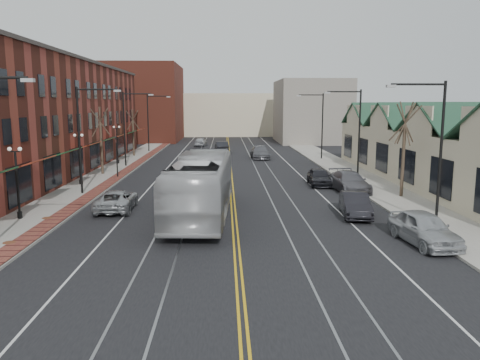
{
  "coord_description": "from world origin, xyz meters",
  "views": [
    {
      "loc": [
        -0.54,
        -19.57,
        6.92
      ],
      "look_at": [
        0.43,
        10.42,
        2.0
      ],
      "focal_mm": 35.0,
      "sensor_mm": 36.0,
      "label": 1
    }
  ],
  "objects": [
    {
      "name": "parked_car_b",
      "position": [
        7.5,
        8.45,
        0.74
      ],
      "size": [
        2.13,
        4.65,
        1.48
      ],
      "primitive_type": "imported",
      "rotation": [
        0.0,
        0.0,
        -0.13
      ],
      "color": "black",
      "rests_on": "ground"
    },
    {
      "name": "lamppost_l_2",
      "position": [
        -12.8,
        20.0,
        2.2
      ],
      "size": [
        0.84,
        0.28,
        4.27
      ],
      "color": "black",
      "rests_on": "sidewalk_left"
    },
    {
      "name": "streetlight_r_0",
      "position": [
        11.05,
        6.0,
        5.03
      ],
      "size": [
        3.33,
        0.25,
        8.0
      ],
      "color": "black",
      "rests_on": "sidewalk_right"
    },
    {
      "name": "streetlight_r_2",
      "position": [
        11.05,
        38.0,
        5.03
      ],
      "size": [
        3.33,
        0.25,
        8.0
      ],
      "color": "black",
      "rests_on": "sidewalk_right"
    },
    {
      "name": "backdrop_left",
      "position": [
        -16.0,
        70.0,
        7.0
      ],
      "size": [
        14.0,
        18.0,
        14.0
      ],
      "primitive_type": "cube",
      "color": "maroon",
      "rests_on": "ground"
    },
    {
      "name": "distant_car_right",
      "position": [
        3.92,
        39.45,
        0.79
      ],
      "size": [
        2.42,
        5.52,
        1.58
      ],
      "primitive_type": "imported",
      "rotation": [
        0.0,
        0.0,
        0.04
      ],
      "color": "#5A5A60",
      "rests_on": "ground"
    },
    {
      "name": "transit_bus",
      "position": [
        -2.0,
        8.93,
        1.89
      ],
      "size": [
        3.9,
        13.73,
        3.78
      ],
      "primitive_type": "imported",
      "rotation": [
        0.0,
        0.0,
        3.09
      ],
      "color": "#B8B8BA",
      "rests_on": "ground"
    },
    {
      "name": "tree_left_far",
      "position": [
        -12.5,
        42.0,
        3.28
      ],
      "size": [
        1.66,
        1.28,
        6.02
      ],
      "color": "#382B21",
      "rests_on": "sidewalk_left"
    },
    {
      "name": "parked_car_a",
      "position": [
        9.3,
        2.56,
        0.82
      ],
      "size": [
        2.47,
        5.02,
        1.65
      ],
      "primitive_type": "imported",
      "rotation": [
        0.0,
        0.0,
        0.11
      ],
      "color": "#A8ABAF",
      "rests_on": "ground"
    },
    {
      "name": "sidewalk_right",
      "position": [
        12.0,
        20.0,
        0.07
      ],
      "size": [
        4.0,
        120.0,
        0.15
      ],
      "primitive_type": "cube",
      "color": "gray",
      "rests_on": "ground"
    },
    {
      "name": "parked_car_d",
      "position": [
        7.5,
        19.55,
        0.74
      ],
      "size": [
        1.91,
        4.4,
        1.48
      ],
      "primitive_type": "imported",
      "rotation": [
        0.0,
        0.0,
        -0.04
      ],
      "color": "black",
      "rests_on": "ground"
    },
    {
      "name": "distant_car_far",
      "position": [
        -4.48,
        56.81,
        0.72
      ],
      "size": [
        2.14,
        4.41,
        1.45
      ],
      "primitive_type": "imported",
      "rotation": [
        0.0,
        0.0,
        3.04
      ],
      "color": "#A2A5A9",
      "rests_on": "ground"
    },
    {
      "name": "backdrop_right",
      "position": [
        15.0,
        65.0,
        5.5
      ],
      "size": [
        12.0,
        16.0,
        11.0
      ],
      "primitive_type": "cube",
      "color": "slate",
      "rests_on": "ground"
    },
    {
      "name": "sidewalk_left",
      "position": [
        -12.0,
        20.0,
        0.07
      ],
      "size": [
        4.0,
        120.0,
        0.15
      ],
      "primitive_type": "cube",
      "color": "gray",
      "rests_on": "ground"
    },
    {
      "name": "tree_right_mid",
      "position": [
        12.5,
        14.0,
        3.75
      ],
      "size": [
        1.9,
        1.46,
        6.93
      ],
      "color": "#382B21",
      "rests_on": "sidewalk_right"
    },
    {
      "name": "parked_car_c",
      "position": [
        9.3,
        16.53,
        0.8
      ],
      "size": [
        2.54,
        5.63,
        1.6
      ],
      "primitive_type": "imported",
      "rotation": [
        0.0,
        0.0,
        0.05
      ],
      "color": "#5F5D64",
      "rests_on": "ground"
    },
    {
      "name": "manhole_far",
      "position": [
        -11.2,
        8.0,
        0.16
      ],
      "size": [
        0.6,
        0.6,
        0.02
      ],
      "primitive_type": "cylinder",
      "color": "#592D19",
      "rests_on": "sidewalk_left"
    },
    {
      "name": "building_right",
      "position": [
        18.0,
        20.0,
        2.3
      ],
      "size": [
        8.0,
        36.0,
        4.6
      ],
      "primitive_type": "cube",
      "color": "beige",
      "rests_on": "ground"
    },
    {
      "name": "streetlight_r_1",
      "position": [
        11.05,
        22.0,
        5.03
      ],
      "size": [
        3.33,
        0.25,
        8.0
      ],
      "color": "black",
      "rests_on": "sidewalk_right"
    },
    {
      "name": "lamppost_l_3",
      "position": [
        -12.8,
        34.0,
        2.2
      ],
      "size": [
        0.84,
        0.28,
        4.27
      ],
      "color": "black",
      "rests_on": "sidewalk_left"
    },
    {
      "name": "traffic_signal",
      "position": [
        -10.6,
        24.0,
        2.35
      ],
      "size": [
        0.18,
        0.15,
        3.8
      ],
      "color": "black",
      "rests_on": "sidewalk_left"
    },
    {
      "name": "manhole_mid",
      "position": [
        -11.2,
        3.0,
        0.16
      ],
      "size": [
        0.6,
        0.6,
        0.02
      ],
      "primitive_type": "cylinder",
      "color": "#592D19",
      "rests_on": "sidewalk_left"
    },
    {
      "name": "distant_car_left",
      "position": [
        -1.0,
        46.92,
        0.8
      ],
      "size": [
        2.12,
        4.98,
        1.6
      ],
      "primitive_type": "imported",
      "rotation": [
        0.0,
        0.0,
        3.23
      ],
      "color": "black",
      "rests_on": "ground"
    },
    {
      "name": "tree_left_near",
      "position": [
        -12.5,
        26.0,
        3.51
      ],
      "size": [
        1.78,
        1.37,
        6.48
      ],
      "color": "#382B21",
      "rests_on": "sidewalk_left"
    },
    {
      "name": "lamppost_l_1",
      "position": [
        -12.8,
        8.0,
        2.2
      ],
      "size": [
        0.84,
        0.28,
        4.27
      ],
      "color": "black",
      "rests_on": "sidewalk_left"
    },
    {
      "name": "streetlight_l_2",
      "position": [
        -11.05,
        32.0,
        5.03
      ],
      "size": [
        3.33,
        0.25,
        8.0
      ],
      "color": "black",
      "rests_on": "sidewalk_left"
    },
    {
      "name": "parked_suv",
      "position": [
        -7.65,
        10.58,
        0.69
      ],
      "size": [
        2.47,
        5.03,
        1.38
      ],
      "primitive_type": "imported",
      "rotation": [
        0.0,
        0.0,
        3.18
      ],
      "color": "#A2A6A9",
      "rests_on": "ground"
    },
    {
      "name": "streetlight_l_3",
      "position": [
        -11.05,
        48.0,
        5.03
      ],
      "size": [
        3.33,
        0.25,
        8.0
      ],
      "color": "black",
      "rests_on": "sidewalk_left"
    },
    {
      "name": "streetlight_l_1",
      "position": [
        -11.05,
        16.0,
        5.03
      ],
      "size": [
        3.33,
        0.25,
        8.0
      ],
      "color": "black",
      "rests_on": "sidewalk_left"
    },
    {
      "name": "building_left",
      "position": [
        -19.0,
        27.0,
        5.5
      ],
      "size": [
        10.0,
        50.0,
        11.0
      ],
      "primitive_type": "cube",
      "color": "maroon",
      "rests_on": "ground"
    },
    {
      "name": "backdrop_mid",
      "position": [
        0.0,
        85.0,
        4.5
      ],
      "size": [
        22.0,
        14.0,
        9.0
      ],
      "primitive_type": "cube",
      "color": "beige",
      "rests_on": "ground"
    },
    {
      "name": "ground",
      "position": [
        0.0,
        0.0,
        0.0
      ],
      "size": [
        160.0,
        160.0,
        0.0
      ],
      "primitive_type": "plane",
      "color": "black",
      "rests_on": "ground"
    }
  ]
}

